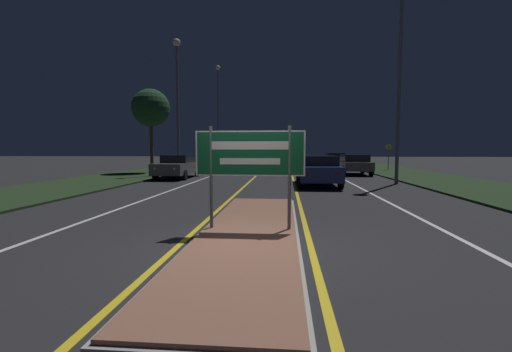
% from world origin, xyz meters
% --- Properties ---
extents(ground_plane, '(160.00, 160.00, 0.00)m').
position_xyz_m(ground_plane, '(0.00, 0.00, 0.00)').
color(ground_plane, '#232326').
extents(median_island, '(2.04, 8.87, 0.10)m').
position_xyz_m(median_island, '(0.00, 1.04, 0.04)').
color(median_island, '#999993').
rests_on(median_island, ground_plane).
extents(verge_left, '(5.00, 100.00, 0.08)m').
position_xyz_m(verge_left, '(-9.50, 20.00, 0.04)').
color(verge_left, '#1E3319').
rests_on(verge_left, ground_plane).
extents(verge_right, '(5.00, 100.00, 0.08)m').
position_xyz_m(verge_right, '(9.50, 20.00, 0.04)').
color(verge_right, '#1E3319').
rests_on(verge_right, ground_plane).
extents(centre_line_yellow_left, '(0.12, 70.00, 0.01)m').
position_xyz_m(centre_line_yellow_left, '(-1.21, 25.00, 0.00)').
color(centre_line_yellow_left, gold).
rests_on(centre_line_yellow_left, ground_plane).
extents(centre_line_yellow_right, '(0.12, 70.00, 0.01)m').
position_xyz_m(centre_line_yellow_right, '(1.21, 25.00, 0.00)').
color(centre_line_yellow_right, gold).
rests_on(centre_line_yellow_right, ground_plane).
extents(lane_line_white_left, '(0.12, 70.00, 0.01)m').
position_xyz_m(lane_line_white_left, '(-4.20, 25.00, 0.00)').
color(lane_line_white_left, silver).
rests_on(lane_line_white_left, ground_plane).
extents(lane_line_white_right, '(0.12, 70.00, 0.01)m').
position_xyz_m(lane_line_white_right, '(4.20, 25.00, 0.00)').
color(lane_line_white_right, silver).
rests_on(lane_line_white_right, ground_plane).
extents(edge_line_white_left, '(0.10, 70.00, 0.01)m').
position_xyz_m(edge_line_white_left, '(-7.20, 25.00, 0.00)').
color(edge_line_white_left, silver).
rests_on(edge_line_white_left, ground_plane).
extents(edge_line_white_right, '(0.10, 70.00, 0.01)m').
position_xyz_m(edge_line_white_right, '(7.20, 25.00, 0.00)').
color(edge_line_white_right, silver).
rests_on(edge_line_white_right, ground_plane).
extents(highway_sign, '(2.30, 0.07, 2.16)m').
position_xyz_m(highway_sign, '(0.00, 1.03, 1.61)').
color(highway_sign, '#56565B').
rests_on(highway_sign, median_island).
extents(streetlight_left_near, '(0.51, 0.51, 9.16)m').
position_xyz_m(streetlight_left_near, '(-6.55, 16.82, 5.81)').
color(streetlight_left_near, '#56565B').
rests_on(streetlight_left_near, ground_plane).
extents(streetlight_left_far, '(0.49, 0.49, 10.76)m').
position_xyz_m(streetlight_left_far, '(-6.51, 30.79, 6.59)').
color(streetlight_left_far, '#56565B').
rests_on(streetlight_left_far, ground_plane).
extents(streetlight_right_near, '(0.59, 0.59, 10.91)m').
position_xyz_m(streetlight_right_near, '(6.45, 11.99, 7.24)').
color(streetlight_right_near, '#56565B').
rests_on(streetlight_right_near, ground_plane).
extents(car_receding_0, '(2.02, 4.77, 1.47)m').
position_xyz_m(car_receding_0, '(2.35, 10.95, 0.78)').
color(car_receding_0, navy).
rests_on(car_receding_0, ground_plane).
extents(car_receding_1, '(2.03, 4.25, 1.42)m').
position_xyz_m(car_receding_1, '(5.57, 18.50, 0.76)').
color(car_receding_1, '#4C514C').
rests_on(car_receding_1, ground_plane).
extents(car_receding_2, '(2.00, 4.77, 1.43)m').
position_xyz_m(car_receding_2, '(5.84, 29.95, 0.77)').
color(car_receding_2, '#4C514C').
rests_on(car_receding_2, ground_plane).
extents(car_approaching_0, '(1.94, 4.83, 1.43)m').
position_xyz_m(car_approaching_0, '(-5.93, 14.72, 0.75)').
color(car_approaching_0, '#4C514C').
rests_on(car_approaching_0, ground_plane).
extents(warning_sign, '(0.60, 0.06, 2.20)m').
position_xyz_m(warning_sign, '(9.36, 23.38, 1.41)').
color(warning_sign, '#56565B').
rests_on(warning_sign, verge_right).
extents(roadside_palm_left, '(2.75, 2.75, 6.13)m').
position_xyz_m(roadside_palm_left, '(-9.16, 18.60, 4.80)').
color(roadside_palm_left, '#4C3823').
rests_on(roadside_palm_left, verge_left).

